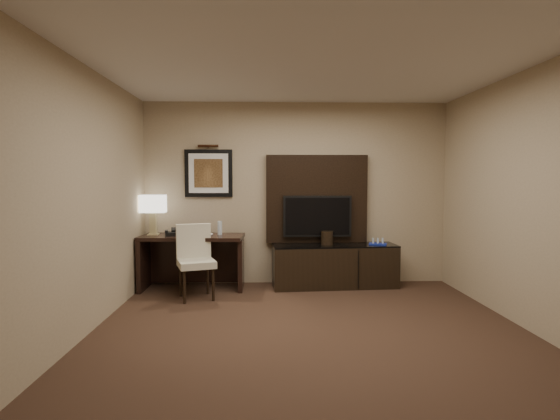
{
  "coord_description": "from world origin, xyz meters",
  "views": [
    {
      "loc": [
        -0.46,
        -4.03,
        1.56
      ],
      "look_at": [
        -0.27,
        1.8,
        1.15
      ],
      "focal_mm": 28.0,
      "sensor_mm": 36.0,
      "label": 1
    }
  ],
  "objects_px": {
    "ice_bucket": "(327,238)",
    "minibar_tray": "(378,242)",
    "desk_phone": "(173,232)",
    "desk": "(193,262)",
    "credenza": "(335,266)",
    "desk_chair": "(196,263)",
    "table_lamp": "(153,215)",
    "water_bottle": "(220,228)",
    "tv": "(317,216)"
  },
  "relations": [
    {
      "from": "tv",
      "to": "desk_chair",
      "type": "height_order",
      "value": "tv"
    },
    {
      "from": "credenza",
      "to": "desk_chair",
      "type": "height_order",
      "value": "desk_chair"
    },
    {
      "from": "credenza",
      "to": "desk_chair",
      "type": "xyz_separation_m",
      "value": [
        -1.9,
        -0.58,
        0.17
      ]
    },
    {
      "from": "tv",
      "to": "table_lamp",
      "type": "bearing_deg",
      "value": -176.69
    },
    {
      "from": "water_bottle",
      "to": "ice_bucket",
      "type": "bearing_deg",
      "value": 0.66
    },
    {
      "from": "credenza",
      "to": "table_lamp",
      "type": "distance_m",
      "value": 2.71
    },
    {
      "from": "desk",
      "to": "desk_chair",
      "type": "bearing_deg",
      "value": -72.03
    },
    {
      "from": "credenza",
      "to": "ice_bucket",
      "type": "bearing_deg",
      "value": 173.09
    },
    {
      "from": "desk",
      "to": "credenza",
      "type": "bearing_deg",
      "value": 4.85
    },
    {
      "from": "desk",
      "to": "tv",
      "type": "bearing_deg",
      "value": 9.47
    },
    {
      "from": "desk",
      "to": "ice_bucket",
      "type": "relative_size",
      "value": 7.26
    },
    {
      "from": "ice_bucket",
      "to": "minibar_tray",
      "type": "height_order",
      "value": "ice_bucket"
    },
    {
      "from": "desk",
      "to": "desk_phone",
      "type": "xyz_separation_m",
      "value": [
        -0.26,
        -0.03,
        0.44
      ]
    },
    {
      "from": "credenza",
      "to": "water_bottle",
      "type": "distance_m",
      "value": 1.75
    },
    {
      "from": "desk_phone",
      "to": "minibar_tray",
      "type": "xyz_separation_m",
      "value": [
        2.93,
        0.06,
        -0.16
      ]
    },
    {
      "from": "tv",
      "to": "desk_chair",
      "type": "distance_m",
      "value": 1.89
    },
    {
      "from": "desk",
      "to": "desk_chair",
      "type": "relative_size",
      "value": 1.51
    },
    {
      "from": "table_lamp",
      "to": "minibar_tray",
      "type": "height_order",
      "value": "table_lamp"
    },
    {
      "from": "desk_chair",
      "to": "ice_bucket",
      "type": "relative_size",
      "value": 4.8
    },
    {
      "from": "tv",
      "to": "table_lamp",
      "type": "relative_size",
      "value": 1.73
    },
    {
      "from": "water_bottle",
      "to": "minibar_tray",
      "type": "bearing_deg",
      "value": -0.12
    },
    {
      "from": "tv",
      "to": "water_bottle",
      "type": "bearing_deg",
      "value": -173.88
    },
    {
      "from": "tv",
      "to": "desk_phone",
      "type": "xyz_separation_m",
      "value": [
        -2.06,
        -0.22,
        -0.2
      ]
    },
    {
      "from": "ice_bucket",
      "to": "minibar_tray",
      "type": "bearing_deg",
      "value": -1.73
    },
    {
      "from": "table_lamp",
      "to": "desk_phone",
      "type": "height_order",
      "value": "table_lamp"
    },
    {
      "from": "desk_phone",
      "to": "water_bottle",
      "type": "bearing_deg",
      "value": -5.94
    },
    {
      "from": "ice_bucket",
      "to": "desk",
      "type": "bearing_deg",
      "value": -178.33
    },
    {
      "from": "desk_phone",
      "to": "water_bottle",
      "type": "relative_size",
      "value": 1.11
    },
    {
      "from": "credenza",
      "to": "tv",
      "type": "bearing_deg",
      "value": 146.05
    },
    {
      "from": "minibar_tray",
      "to": "credenza",
      "type": "bearing_deg",
      "value": 178.51
    },
    {
      "from": "table_lamp",
      "to": "water_bottle",
      "type": "distance_m",
      "value": 0.96
    },
    {
      "from": "desk",
      "to": "table_lamp",
      "type": "height_order",
      "value": "table_lamp"
    },
    {
      "from": "credenza",
      "to": "table_lamp",
      "type": "bearing_deg",
      "value": 176.13
    },
    {
      "from": "desk_phone",
      "to": "ice_bucket",
      "type": "xyz_separation_m",
      "value": [
        2.19,
        0.08,
        -0.11
      ]
    },
    {
      "from": "tv",
      "to": "water_bottle",
      "type": "distance_m",
      "value": 1.43
    },
    {
      "from": "credenza",
      "to": "desk_phone",
      "type": "relative_size",
      "value": 8.23
    },
    {
      "from": "credenza",
      "to": "desk_chair",
      "type": "bearing_deg",
      "value": -166.95
    },
    {
      "from": "tv",
      "to": "credenza",
      "type": "bearing_deg",
      "value": -30.16
    },
    {
      "from": "desk_chair",
      "to": "water_bottle",
      "type": "bearing_deg",
      "value": 47.59
    },
    {
      "from": "credenza",
      "to": "ice_bucket",
      "type": "xyz_separation_m",
      "value": [
        -0.11,
        0.01,
        0.41
      ]
    },
    {
      "from": "desk_chair",
      "to": "desk",
      "type": "bearing_deg",
      "value": 86.05
    },
    {
      "from": "minibar_tray",
      "to": "desk_phone",
      "type": "bearing_deg",
      "value": -178.8
    },
    {
      "from": "credenza",
      "to": "table_lamp",
      "type": "height_order",
      "value": "table_lamp"
    },
    {
      "from": "desk_phone",
      "to": "ice_bucket",
      "type": "height_order",
      "value": "desk_phone"
    },
    {
      "from": "table_lamp",
      "to": "water_bottle",
      "type": "relative_size",
      "value": 2.96
    },
    {
      "from": "tv",
      "to": "desk",
      "type": "bearing_deg",
      "value": -173.97
    },
    {
      "from": "credenza",
      "to": "desk_chair",
      "type": "distance_m",
      "value": 2.0
    },
    {
      "from": "desk",
      "to": "table_lamp",
      "type": "bearing_deg",
      "value": 177.98
    },
    {
      "from": "water_bottle",
      "to": "desk",
      "type": "bearing_deg",
      "value": -174.34
    },
    {
      "from": "desk",
      "to": "water_bottle",
      "type": "height_order",
      "value": "water_bottle"
    }
  ]
}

